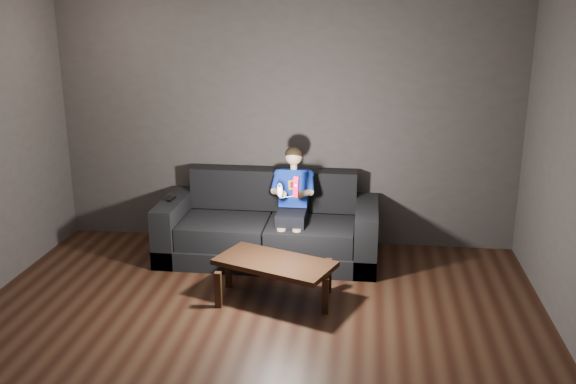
# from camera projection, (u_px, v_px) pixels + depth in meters

# --- Properties ---
(floor) EXTENTS (5.00, 5.00, 0.00)m
(floor) POSITION_uv_depth(u_px,v_px,m) (243.00, 354.00, 4.93)
(floor) COLOR black
(floor) RESTS_ON ground
(back_wall) EXTENTS (5.00, 0.04, 2.70)m
(back_wall) POSITION_uv_depth(u_px,v_px,m) (285.00, 122.00, 6.91)
(back_wall) COLOR #373230
(back_wall) RESTS_ON ground
(sofa) EXTENTS (2.25, 0.97, 0.87)m
(sofa) POSITION_uv_depth(u_px,v_px,m) (269.00, 231.00, 6.73)
(sofa) COLOR black
(sofa) RESTS_ON floor
(child) EXTENTS (0.44, 0.53, 1.07)m
(child) POSITION_uv_depth(u_px,v_px,m) (293.00, 195.00, 6.51)
(child) COLOR black
(child) RESTS_ON sofa
(wii_remote_red) EXTENTS (0.05, 0.08, 0.20)m
(wii_remote_red) POSITION_uv_depth(u_px,v_px,m) (296.00, 187.00, 6.05)
(wii_remote_red) COLOR #E20034
(wii_remote_red) RESTS_ON child
(nunchuk_white) EXTENTS (0.08, 0.10, 0.15)m
(nunchuk_white) POSITION_uv_depth(u_px,v_px,m) (280.00, 190.00, 6.09)
(nunchuk_white) COLOR white
(nunchuk_white) RESTS_ON child
(wii_remote_black) EXTENTS (0.05, 0.16, 0.03)m
(wii_remote_black) POSITION_uv_depth(u_px,v_px,m) (172.00, 199.00, 6.67)
(wii_remote_black) COLOR black
(wii_remote_black) RESTS_ON sofa
(coffee_table) EXTENTS (1.16, 0.86, 0.38)m
(coffee_table) POSITION_uv_depth(u_px,v_px,m) (275.00, 266.00, 5.74)
(coffee_table) COLOR black
(coffee_table) RESTS_ON floor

